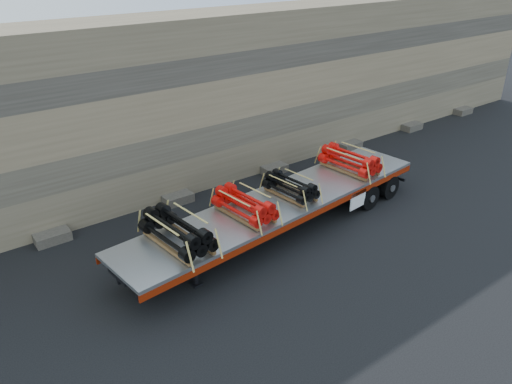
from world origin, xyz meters
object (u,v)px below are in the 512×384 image
(bundle_front, at_px, (177,232))
(bundle_rear, at_px, (350,161))
(bundle_midfront, at_px, (245,205))
(trailer, at_px, (280,216))
(bundle_midrear, at_px, (291,187))

(bundle_front, height_order, bundle_rear, bundle_front)
(bundle_front, distance_m, bundle_midfront, 2.67)
(trailer, bearing_deg, bundle_front, 180.00)
(bundle_front, xyz_separation_m, bundle_rear, (8.21, 0.82, -0.02))
(bundle_midfront, relative_size, bundle_midrear, 1.12)
(bundle_midrear, relative_size, bundle_rear, 0.85)
(trailer, distance_m, bundle_rear, 4.05)
(bundle_midrear, height_order, bundle_rear, bundle_rear)
(trailer, distance_m, bundle_front, 4.47)
(trailer, height_order, bundle_rear, bundle_rear)
(bundle_midfront, xyz_separation_m, bundle_midrear, (2.18, 0.22, -0.04))
(bundle_front, distance_m, bundle_rear, 8.25)
(bundle_midfront, xyz_separation_m, bundle_rear, (5.55, 0.56, 0.02))
(bundle_midfront, distance_m, bundle_midrear, 2.19)
(bundle_rear, bearing_deg, trailer, -180.00)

